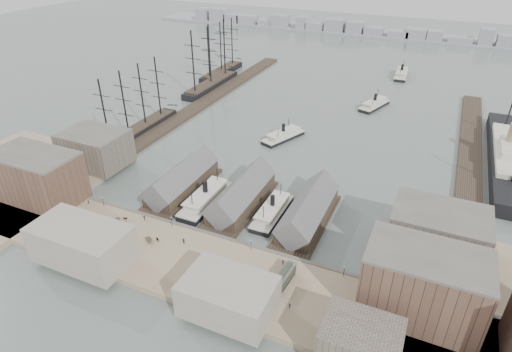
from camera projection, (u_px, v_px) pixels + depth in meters
The scene contains 42 objects.
ground at pixel (221, 230), 148.47m from camera, with size 900.00×900.00×0.00m, color #54625D.
quay at pixel (190, 264), 132.22m from camera, with size 180.00×30.00×2.00m, color gray.
seawall at pixel (213, 236), 143.80m from camera, with size 180.00×1.20×2.30m, color #59544C.
west_land at pixel (3, 183), 173.89m from camera, with size 70.00×80.00×2.00m, color gray.
west_wharf at pixel (200, 105), 250.99m from camera, with size 10.00×220.00×1.60m, color #2D231C.
east_wharf at pixel (470, 161), 191.18m from camera, with size 10.00×180.00×1.60m, color #2D231C.
ferry_shed_west at pixel (182, 181), 168.67m from camera, with size 14.00×42.00×12.60m.
ferry_shed_center at pixel (242, 195), 159.42m from camera, with size 14.00×42.00×12.60m.
ferry_shed_east at pixel (308, 212), 150.17m from camera, with size 14.00×42.00×12.60m.
warehouse_west_front at pixel (38, 177), 158.39m from camera, with size 32.00×18.00×18.00m, color brown.
warehouse_west_back at pixel (96, 149), 183.01m from camera, with size 26.00×20.00×14.00m, color #60564C.
warehouse_east_front at pixel (423, 286), 109.75m from camera, with size 30.00×18.00×19.00m, color brown.
warehouse_east_back at pixel (437, 234), 131.30m from camera, with size 28.00×20.00×15.00m, color #60564C.
street_bldg_center at pixel (228, 296), 112.63m from camera, with size 24.00×16.00×10.00m, color gray.
street_bldg_west at pixel (82, 243), 129.92m from camera, with size 30.00×16.00×12.00m, color gray.
street_bldg_east at pixel (360, 344), 99.14m from camera, with size 18.00×14.00×11.00m, color #60564C.
lamp_post_far_w at pixel (103, 200), 156.59m from camera, with size 0.44×0.44×3.92m.
lamp_post_near_w at pixel (171, 220), 145.92m from camera, with size 0.44×0.44×3.92m.
lamp_post_near_e at pixel (251, 243), 135.25m from camera, with size 0.44×0.44×3.92m.
lamp_post_far_e at pixel (344, 270), 124.58m from camera, with size 0.44×0.44×3.92m.
far_shore at pixel (384, 32), 410.32m from camera, with size 500.00×40.00×15.72m.
ferry_docked_west at pixel (206, 198), 161.82m from camera, with size 8.72×29.07×10.38m.
ferry_docked_east at pixel (272, 211), 155.06m from camera, with size 7.66×25.52×9.11m.
ferry_open_near at pixel (283, 136), 211.30m from camera, with size 16.00×25.32×8.70m.
ferry_open_mid at pixel (374, 104), 248.69m from camera, with size 14.70×25.72×8.80m.
ferry_open_far at pixel (401, 74), 299.64m from camera, with size 9.34×26.78×9.43m.
sailing_ship_near at pixel (138, 130), 216.35m from camera, with size 8.41×57.93×34.57m.
sailing_ship_mid at pixel (211, 84), 278.68m from camera, with size 9.80×56.61×40.28m.
sailing_ship_far at pixel (222, 71), 304.39m from camera, with size 8.79×48.81×36.12m.
ocean_steamer at pixel (506, 155), 188.40m from camera, with size 13.04×95.32×19.06m.
tram at pixel (284, 278), 122.69m from camera, with size 3.88×11.57×4.04m.
horse_cart_left at pixel (124, 219), 149.44m from camera, with size 4.47×4.13×1.69m.
horse_cart_center at pixel (154, 239), 139.80m from camera, with size 4.75×3.42×1.55m.
horse_cart_right at pixel (221, 277), 124.62m from camera, with size 4.85×2.43×1.72m.
pedestrian_0 at pixel (88, 202), 158.83m from camera, with size 0.60×0.44×1.64m, color black.
pedestrian_1 at pixel (84, 232), 143.33m from camera, with size 0.76×0.59×1.57m, color black.
pedestrian_2 at pixel (144, 218), 149.90m from camera, with size 1.18×0.68×1.83m, color black.
pedestrian_3 at pixel (134, 247), 136.50m from camera, with size 0.92×0.38×1.57m, color black.
pedestrian_4 at pixel (184, 241), 139.10m from camera, with size 0.83×0.54×1.70m, color black.
pedestrian_5 at pixel (204, 271), 126.88m from camera, with size 0.59×0.43×1.62m, color black.
pedestrian_6 at pixel (283, 262), 130.05m from camera, with size 0.84×0.66×1.74m, color black.
pedestrian_7 at pixel (290, 306), 115.22m from camera, with size 1.01×0.58×1.57m, color black.
Camera 1 is at (60.15, -103.12, 91.13)m, focal length 30.00 mm.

